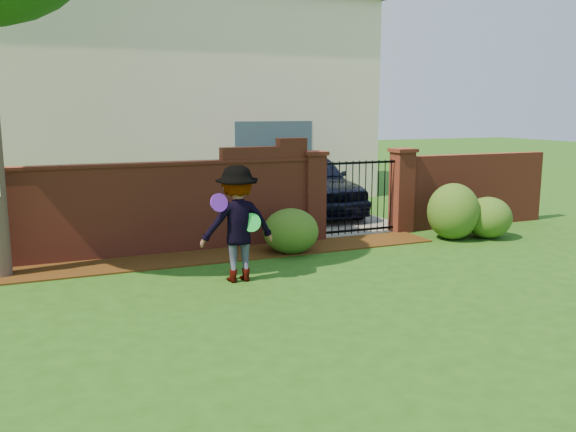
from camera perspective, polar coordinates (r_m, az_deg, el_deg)
name	(u,v)px	position (r m, az deg, el deg)	size (l,w,h in m)	color
ground	(279,311)	(8.37, -0.87, -9.03)	(80.00, 80.00, 0.01)	#1E4711
mulch_bed	(162,261)	(11.19, -11.88, -4.20)	(11.10, 1.08, 0.03)	#331D09
brick_wall	(95,210)	(11.52, -17.86, 0.55)	(8.70, 0.31, 2.16)	maroon
brick_wall_return	(473,190)	(14.94, 17.14, 2.39)	(4.00, 0.25, 1.70)	maroon
pillar_left	(313,195)	(12.66, 2.41, 1.99)	(0.50, 0.50, 1.88)	maroon
pillar_right	(402,190)	(13.74, 10.74, 2.46)	(0.50, 0.50, 1.88)	maroon
iron_gate	(359,197)	(13.18, 6.73, 1.80)	(1.78, 0.03, 1.60)	black
driveway	(288,208)	(16.86, -0.04, 0.76)	(3.20, 8.00, 0.01)	slate
house	(166,96)	(19.73, -11.51, 11.12)	(12.40, 6.40, 6.30)	#F4E7CC
car	(309,183)	(15.89, 2.02, 3.16)	(1.94, 4.82, 1.64)	black
shrub_left	(291,231)	(11.51, 0.27, -1.44)	(1.07, 1.07, 0.87)	#224D17
shrub_middle	(453,211)	(13.21, 15.40, 0.42)	(1.09, 1.09, 1.20)	#224D17
shrub_right	(488,218)	(13.59, 18.44, -0.14)	(1.00, 1.00, 0.89)	#224D17
man	(238,224)	(9.59, -4.79, -0.78)	(1.21, 0.69, 1.87)	gray
frisbee_purple	(219,203)	(9.31, -6.56, 1.27)	(0.29, 0.29, 0.03)	#6F20CA
frisbee_green	(251,222)	(9.48, -3.48, -0.61)	(0.30, 0.30, 0.03)	green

